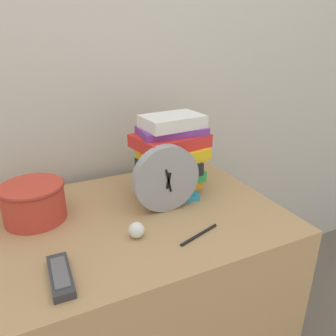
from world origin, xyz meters
TOP-DOWN VIEW (x-y plane):
  - wall_back at (0.00, 0.72)m, footprint 6.00×0.04m
  - desk at (0.00, 0.33)m, footprint 1.06×0.65m
  - desk_clock at (0.18, 0.31)m, footprint 0.22×0.04m
  - book_stack at (0.24, 0.42)m, footprint 0.27×0.22m
  - basket at (-0.21, 0.43)m, footprint 0.19×0.19m
  - tv_remote at (-0.19, 0.12)m, footprint 0.05×0.15m
  - crumpled_paper_ball at (0.03, 0.21)m, footprint 0.05×0.05m
  - pen at (0.20, 0.14)m, footprint 0.14×0.05m

SIDE VIEW (x-z plane):
  - desk at x=0.00m, z-range 0.00..0.72m
  - pen at x=0.20m, z-range 0.72..0.72m
  - tv_remote at x=-0.19m, z-range 0.72..0.74m
  - crumpled_paper_ball at x=0.03m, z-range 0.72..0.76m
  - basket at x=-0.21m, z-range 0.72..0.84m
  - desk_clock at x=0.18m, z-range 0.72..0.93m
  - book_stack at x=0.24m, z-range 0.72..1.00m
  - wall_back at x=0.00m, z-range 0.00..2.40m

